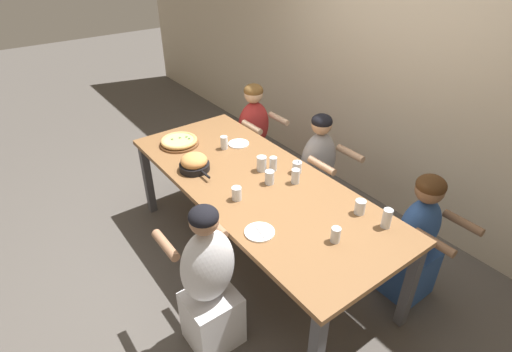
% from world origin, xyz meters
% --- Properties ---
extents(ground_plane, '(18.00, 18.00, 0.00)m').
position_xyz_m(ground_plane, '(0.00, 0.00, 0.00)').
color(ground_plane, '#514C47').
rests_on(ground_plane, ground).
extents(restaurant_back_panel, '(10.00, 0.06, 3.20)m').
position_xyz_m(restaurant_back_panel, '(0.00, 1.57, 1.60)').
color(restaurant_back_panel, beige).
rests_on(restaurant_back_panel, ground).
extents(dining_table, '(2.48, 1.01, 0.79)m').
position_xyz_m(dining_table, '(0.00, 0.00, 0.72)').
color(dining_table, brown).
rests_on(dining_table, ground).
extents(pizza_board_main, '(0.35, 0.35, 0.06)m').
position_xyz_m(pizza_board_main, '(-0.91, -0.19, 0.82)').
color(pizza_board_main, brown).
rests_on(pizza_board_main, dining_table).
extents(skillet_bowl, '(0.36, 0.25, 0.14)m').
position_xyz_m(skillet_bowl, '(-0.44, -0.30, 0.86)').
color(skillet_bowl, black).
rests_on(skillet_bowl, dining_table).
extents(empty_plate_a, '(0.19, 0.19, 0.02)m').
position_xyz_m(empty_plate_a, '(-0.59, 0.24, 0.80)').
color(empty_plate_a, white).
rests_on(empty_plate_a, dining_table).
extents(empty_plate_b, '(0.20, 0.20, 0.02)m').
position_xyz_m(empty_plate_b, '(0.50, -0.34, 0.80)').
color(empty_plate_b, white).
rests_on(empty_plate_b, dining_table).
extents(cocktail_glass_blue, '(0.08, 0.08, 0.12)m').
position_xyz_m(cocktail_glass_blue, '(0.09, 0.34, 0.84)').
color(cocktail_glass_blue, silver).
rests_on(cocktail_glass_blue, dining_table).
extents(drinking_glass_a, '(0.06, 0.06, 0.12)m').
position_xyz_m(drinking_glass_a, '(-0.05, 0.21, 0.85)').
color(drinking_glass_a, silver).
rests_on(drinking_glass_a, dining_table).
extents(drinking_glass_b, '(0.06, 0.06, 0.12)m').
position_xyz_m(drinking_glass_b, '(-0.60, 0.09, 0.85)').
color(drinking_glass_b, silver).
rests_on(drinking_glass_b, dining_table).
extents(drinking_glass_c, '(0.06, 0.06, 0.10)m').
position_xyz_m(drinking_glass_c, '(0.85, -0.01, 0.84)').
color(drinking_glass_c, silver).
rests_on(drinking_glass_c, dining_table).
extents(drinking_glass_d, '(0.07, 0.07, 0.10)m').
position_xyz_m(drinking_glass_d, '(0.11, -0.25, 0.84)').
color(drinking_glass_d, silver).
rests_on(drinking_glass_d, dining_table).
extents(drinking_glass_e, '(0.07, 0.07, 0.10)m').
position_xyz_m(drinking_glass_e, '(0.75, 0.34, 0.84)').
color(drinking_glass_e, silver).
rests_on(drinking_glass_e, dining_table).
extents(drinking_glass_f, '(0.08, 0.08, 0.12)m').
position_xyz_m(drinking_glass_f, '(-0.11, 0.14, 0.85)').
color(drinking_glass_f, silver).
rests_on(drinking_glass_f, dining_table).
extents(drinking_glass_g, '(0.07, 0.07, 0.11)m').
position_xyz_m(drinking_glass_g, '(0.08, 0.07, 0.84)').
color(drinking_glass_g, silver).
rests_on(drinking_glass_g, dining_table).
extents(drinking_glass_h, '(0.06, 0.06, 0.12)m').
position_xyz_m(drinking_glass_h, '(0.19, 0.23, 0.84)').
color(drinking_glass_h, silver).
rests_on(drinking_glass_h, dining_table).
extents(drinking_glass_i, '(0.06, 0.06, 0.14)m').
position_xyz_m(drinking_glass_i, '(0.95, 0.36, 0.85)').
color(drinking_glass_i, silver).
rests_on(drinking_glass_i, dining_table).
extents(diner_far_left, '(0.51, 0.40, 1.14)m').
position_xyz_m(diner_far_left, '(-1.02, 0.72, 0.52)').
color(diner_far_left, '#B22D2D').
rests_on(diner_far_left, ground).
extents(diner_far_right, '(0.51, 0.40, 1.07)m').
position_xyz_m(diner_far_right, '(1.00, 0.72, 0.50)').
color(diner_far_right, '#2D5193').
rests_on(diner_far_right, ground).
extents(diner_far_center, '(0.51, 0.40, 1.15)m').
position_xyz_m(diner_far_center, '(-0.05, 0.72, 0.52)').
color(diner_far_center, '#99999E').
rests_on(diner_far_center, ground).
extents(diner_near_midright, '(0.51, 0.40, 1.15)m').
position_xyz_m(diner_near_midright, '(0.48, -0.72, 0.52)').
color(diner_near_midright, silver).
rests_on(diner_near_midright, ground).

